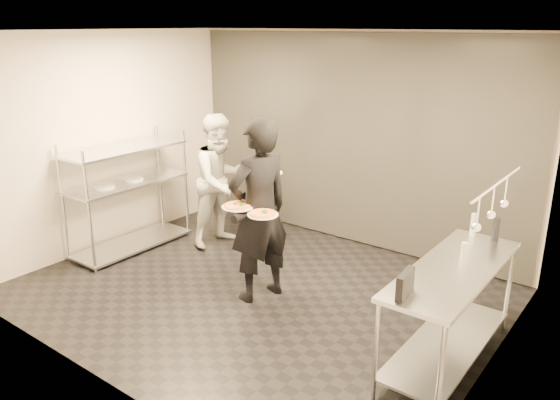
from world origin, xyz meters
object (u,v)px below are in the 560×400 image
Objects in this scene: pizza_plate_far at (263,214)px; pos_monitor at (405,284)px; bottle_green at (474,225)px; bottle_clear at (464,252)px; prep_counter at (451,299)px; bottle_dark at (496,229)px; pass_rack at (128,192)px; waiter at (259,211)px; chef at (221,180)px; salad_plate at (271,171)px; pizza_plate_near at (238,206)px.

pizza_plate_far is 1.15× the size of pos_monitor.
bottle_green is 0.65m from bottle_clear.
bottle_green is at bearing 98.29° from prep_counter.
bottle_dark is at bearing 83.20° from bottle_clear.
pass_rack is 2.25m from waiter.
bottle_green is at bearing -82.08° from chef.
prep_counter is 0.90m from bottle_dark.
pizza_plate_far is 2.04m from bottle_green.
bottle_dark reaches higher than pos_monitor.
salad_plate is 0.93× the size of pos_monitor.
prep_counter is at bearing 75.08° from pos_monitor.
waiter is 2.14m from bottle_green.
pizza_plate_far is 0.64m from salad_plate.
pass_rack is 2.16m from pizza_plate_near.
bottle_dark is at bearing 10.29° from pass_rack.
chef reaches higher than pizza_plate_far.
waiter is at bearing -0.94° from pass_rack.
pass_rack is at bearing 164.87° from pos_monitor.
chef reaches higher than bottle_dark.
bottle_dark is at bearing 24.29° from pizza_plate_near.
chef is 3.35m from bottle_green.
pizza_plate_near reaches higher than bottle_clear.
bottle_dark is (0.21, 0.00, 0.00)m from bottle_green.
pizza_plate_near is 0.32m from pizza_plate_far.
bottle_clear is at bearing 11.62° from pizza_plate_far.
bottle_green is (-0.12, 0.80, 0.41)m from prep_counter.
salad_plate reaches higher than bottle_green.
bottle_dark is at bearing 0.00° from bottle_green.
salad_plate is at bearing -149.41° from waiter.
bottle_dark reaches higher than prep_counter.
bottle_clear is (0.13, -0.64, -0.03)m from bottle_green.
bottle_clear is (1.90, 0.39, -0.05)m from pizza_plate_far.
chef reaches higher than pos_monitor.
pizza_plate_far is (-1.88, -0.23, 0.43)m from prep_counter.
waiter reaches higher than pizza_plate_near.
bottle_green is 1.32× the size of bottle_clear.
chef reaches higher than bottle_clear.
pass_rack reaches higher than salad_plate.
bottle_dark reaches higher than pizza_plate_near.
bottle_clear is at bearing -96.80° from bottle_dark.
pass_rack is 0.90× the size of chef.
pass_rack is at bearing 173.72° from pizza_plate_near.
pizza_plate_near is (-0.12, -0.20, 0.08)m from waiter.
pizza_plate_near is at bearing -122.06° from chef.
salad_plate is at bearing 85.72° from pizza_plate_near.
chef reaches higher than pass_rack.
chef reaches higher than salad_plate.
salad_plate is at bearing 172.83° from prep_counter.
pass_rack is at bearing 143.45° from chef.
bottle_green is at bearing 84.42° from pos_monitor.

